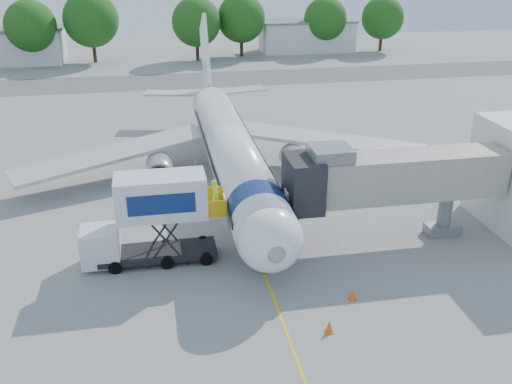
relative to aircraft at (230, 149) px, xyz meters
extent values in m
plane|color=gray|center=(0.00, -4.12, -2.95)|extent=(160.00, 160.00, 0.00)
cube|color=yellow|center=(0.00, -4.12, -2.94)|extent=(0.15, 70.00, 0.01)
cube|color=#59595B|center=(0.00, 37.88, -2.94)|extent=(120.00, 10.00, 0.01)
cylinder|color=white|center=(0.00, -1.12, 0.05)|extent=(3.70, 28.00, 3.70)
sphere|color=white|center=(0.00, -15.12, 0.05)|extent=(3.70, 3.70, 3.70)
sphere|color=gray|center=(0.00, -16.67, 0.05)|extent=(1.10, 1.10, 1.10)
cone|color=white|center=(0.00, 15.88, 0.05)|extent=(3.70, 6.00, 3.70)
cube|color=white|center=(0.00, 16.88, 4.25)|extent=(0.35, 7.26, 8.29)
cube|color=#B6B8BB|center=(9.00, 2.38, -0.65)|extent=(16.17, 9.32, 1.42)
cube|color=#B6B8BB|center=(-9.00, 2.38, -0.65)|extent=(16.17, 9.32, 1.42)
cylinder|color=#999BA0|center=(5.50, 0.38, -1.65)|extent=(2.10, 3.60, 2.10)
cylinder|color=#999BA0|center=(-5.50, 0.38, -1.65)|extent=(2.10, 3.60, 2.10)
cube|color=black|center=(0.00, -15.42, 0.50)|extent=(2.60, 1.39, 0.81)
cylinder|color=navy|center=(0.00, -12.12, 0.05)|extent=(3.73, 2.00, 3.73)
cylinder|color=silver|center=(0.00, -13.62, -2.20)|extent=(0.16, 0.16, 1.50)
cylinder|color=black|center=(0.00, -13.62, -2.63)|extent=(0.25, 0.64, 0.64)
cylinder|color=black|center=(2.60, 1.88, -2.50)|extent=(0.35, 0.90, 0.90)
cylinder|color=black|center=(-2.60, 1.88, -2.50)|extent=(0.35, 0.90, 0.90)
cube|color=#AAA592|center=(9.00, -11.12, 1.45)|extent=(13.60, 2.60, 2.80)
cube|color=black|center=(2.90, -11.12, 1.45)|extent=(2.00, 3.20, 3.20)
cube|color=slate|center=(4.50, -11.12, 3.25)|extent=(2.40, 2.40, 0.80)
cylinder|color=slate|center=(12.50, -11.12, -1.45)|extent=(0.90, 0.90, 3.00)
cube|color=slate|center=(12.50, -11.12, -2.60)|extent=(2.20, 1.20, 0.70)
cylinder|color=black|center=(11.60, -11.12, -2.60)|extent=(0.30, 0.70, 0.70)
cylinder|color=black|center=(13.40, -11.12, -2.60)|extent=(0.30, 0.70, 0.70)
cube|color=black|center=(-6.00, -11.12, -2.40)|extent=(7.00, 2.30, 0.35)
cube|color=silver|center=(-9.30, -11.12, -1.60)|extent=(2.20, 2.20, 2.10)
cube|color=black|center=(-9.30, -11.12, -1.15)|extent=(1.90, 2.10, 0.70)
cube|color=silver|center=(-5.60, -11.12, 1.30)|extent=(5.20, 2.40, 2.50)
cube|color=navy|center=(-5.60, -12.34, 1.30)|extent=(3.80, 0.04, 1.20)
cube|color=silver|center=(-2.45, -11.12, 0.10)|extent=(1.10, 2.20, 0.10)
cube|color=#DEAC0B|center=(-2.45, -12.17, 0.65)|extent=(1.10, 0.06, 1.10)
cube|color=#DEAC0B|center=(-2.45, -10.07, 0.65)|extent=(1.10, 0.06, 1.10)
cylinder|color=black|center=(-3.20, -12.17, -2.55)|extent=(0.80, 0.25, 0.80)
cylinder|color=black|center=(-3.20, -10.07, -2.55)|extent=(0.80, 0.25, 0.80)
cylinder|color=black|center=(-8.50, -12.17, -2.55)|extent=(0.80, 0.25, 0.80)
cylinder|color=black|center=(-8.50, -10.07, -2.55)|extent=(0.80, 0.25, 0.80)
imported|color=#A3F319|center=(-2.44, -11.12, 1.11)|extent=(0.47, 0.71, 1.91)
cube|color=silver|center=(1.53, -21.80, -2.26)|extent=(3.67, 2.33, 1.37)
cube|color=navy|center=(1.53, -21.80, -1.83)|extent=(2.21, 1.97, 0.34)
cylinder|color=black|center=(0.06, -22.24, -2.61)|extent=(0.71, 0.36, 0.68)
cylinder|color=black|center=(0.30, -20.89, -2.61)|extent=(0.71, 0.36, 0.68)
cylinder|color=black|center=(2.75, -22.72, -2.61)|extent=(0.71, 0.36, 0.68)
cylinder|color=black|center=(2.99, -21.37, -2.61)|extent=(0.71, 0.36, 0.68)
cone|color=#F4570C|center=(4.15, -17.25, -2.62)|extent=(0.41, 0.41, 0.65)
cube|color=#F4570C|center=(4.15, -17.25, -2.93)|extent=(0.37, 0.37, 0.04)
cone|color=#F4570C|center=(2.06, -19.72, -2.61)|extent=(0.43, 0.43, 0.68)
cube|color=#F4570C|center=(2.06, -19.72, -2.93)|extent=(0.39, 0.39, 0.04)
cube|color=silver|center=(-28.00, 55.88, -0.45)|extent=(18.00, 8.00, 5.00)
cube|color=slate|center=(-28.00, 55.88, 2.20)|extent=(18.40, 8.40, 0.30)
cube|color=silver|center=(22.00, 57.88, -0.45)|extent=(16.00, 7.00, 5.00)
cube|color=slate|center=(22.00, 57.88, 2.20)|extent=(16.40, 7.40, 0.30)
cylinder|color=#382314|center=(-23.03, 52.70, -1.19)|extent=(0.56, 0.56, 3.51)
sphere|color=#1A4D14|center=(-23.03, 52.70, 3.10)|extent=(7.80, 7.80, 7.80)
cylinder|color=#382314|center=(-14.12, 53.89, -1.01)|extent=(0.56, 0.56, 3.87)
sphere|color=#1A4D14|center=(-14.12, 53.89, 3.71)|extent=(8.59, 8.59, 8.59)
cylinder|color=#382314|center=(2.24, 52.74, -1.19)|extent=(0.56, 0.56, 3.52)
sphere|color=#1A4D14|center=(2.24, 52.74, 3.11)|extent=(7.81, 7.81, 7.81)
cylinder|color=#382314|center=(9.90, 55.05, -1.16)|extent=(0.56, 0.56, 3.58)
sphere|color=#1A4D14|center=(9.90, 55.05, 3.22)|extent=(7.96, 7.96, 7.96)
cylinder|color=#382314|center=(24.62, 55.74, -1.30)|extent=(0.56, 0.56, 3.29)
sphere|color=#1A4D14|center=(24.62, 55.74, 2.72)|extent=(7.31, 7.31, 7.31)
cylinder|color=#382314|center=(34.97, 55.59, -1.31)|extent=(0.56, 0.56, 3.28)
sphere|color=#1A4D14|center=(34.97, 55.59, 2.70)|extent=(7.29, 7.29, 7.29)
camera|label=1|loc=(-5.72, -41.68, 14.73)|focal=40.00mm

